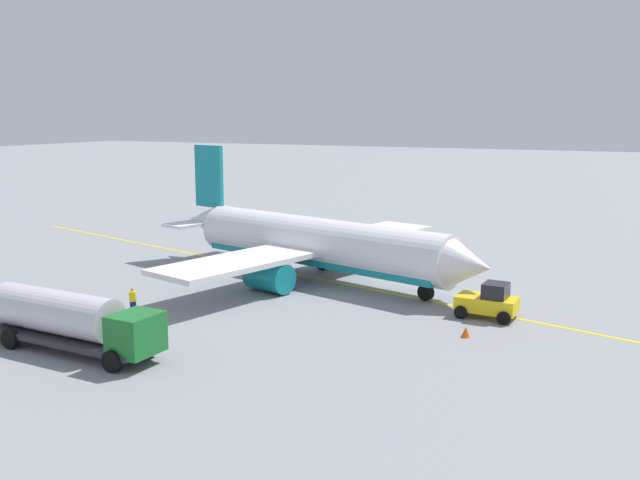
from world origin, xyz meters
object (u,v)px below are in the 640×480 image
pushback_tug (489,302)px  airplane (315,244)px  fuel_tanker (70,319)px  refueling_worker (133,301)px  safety_cone_nose (466,332)px

pushback_tug → airplane: bearing=161.5°
fuel_tanker → refueling_worker: (-1.72, 6.86, -0.91)m
airplane → safety_cone_nose: bearing=-33.4°
airplane → fuel_tanker: (-4.19, -20.40, -0.90)m
airplane → safety_cone_nose: 16.70m
airplane → fuel_tanker: size_ratio=2.54×
refueling_worker → fuel_tanker: bearing=-75.9°
airplane → pushback_tug: (14.09, -4.72, -1.63)m
airplane → pushback_tug: bearing=-18.5°
fuel_tanker → refueling_worker: size_ratio=6.65×
fuel_tanker → refueling_worker: 7.13m
fuel_tanker → pushback_tug: size_ratio=3.09×
airplane → safety_cone_nose: size_ratio=49.32×
airplane → fuel_tanker: airplane is taller
refueling_worker → safety_cone_nose: bearing=12.7°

